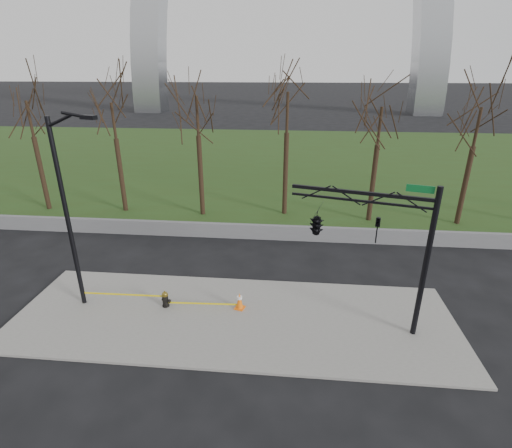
# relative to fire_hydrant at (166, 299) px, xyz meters

# --- Properties ---
(ground) EXTENTS (500.00, 500.00, 0.00)m
(ground) POSITION_rel_fire_hydrant_xyz_m (2.98, -0.47, -0.44)
(ground) COLOR black
(ground) RESTS_ON ground
(sidewalk) EXTENTS (18.00, 6.00, 0.10)m
(sidewalk) POSITION_rel_fire_hydrant_xyz_m (2.98, -0.47, -0.39)
(sidewalk) COLOR gray
(sidewalk) RESTS_ON ground
(grass_strip) EXTENTS (120.00, 40.00, 0.06)m
(grass_strip) POSITION_rel_fire_hydrant_xyz_m (2.98, 29.53, -0.41)
(grass_strip) COLOR #293F17
(grass_strip) RESTS_ON ground
(guardrail) EXTENTS (60.00, 0.30, 0.90)m
(guardrail) POSITION_rel_fire_hydrant_xyz_m (2.98, 7.53, 0.01)
(guardrail) COLOR #59595B
(guardrail) RESTS_ON ground
(tree_row) EXTENTS (49.56, 4.00, 8.74)m
(tree_row) POSITION_rel_fire_hydrant_xyz_m (4.76, 11.53, 3.93)
(tree_row) COLOR black
(tree_row) RESTS_ON ground
(fire_hydrant) EXTENTS (0.47, 0.31, 0.75)m
(fire_hydrant) POSITION_rel_fire_hydrant_xyz_m (0.00, 0.00, 0.00)
(fire_hydrant) COLOR black
(fire_hydrant) RESTS_ON sidewalk
(traffic_cone) EXTENTS (0.48, 0.48, 0.75)m
(traffic_cone) POSITION_rel_fire_hydrant_xyz_m (3.17, 0.15, 0.03)
(traffic_cone) COLOR orange
(traffic_cone) RESTS_ON sidewalk
(street_light) EXTENTS (2.31, 0.92, 8.21)m
(street_light) POSITION_rel_fire_hydrant_xyz_m (-3.43, -0.14, 4.25)
(street_light) COLOR black
(street_light) RESTS_ON ground
(traffic_signal_mast) EXTENTS (4.95, 2.54, 6.00)m
(traffic_signal_mast) POSITION_rel_fire_hydrant_xyz_m (6.92, -0.02, 3.70)
(traffic_signal_mast) COLOR black
(traffic_signal_mast) RESTS_ON ground
(caution_tape) EXTENTS (6.82, 0.22, 0.39)m
(caution_tape) POSITION_rel_fire_hydrant_xyz_m (-0.24, 0.02, 0.00)
(caution_tape) COLOR yellow
(caution_tape) RESTS_ON ground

